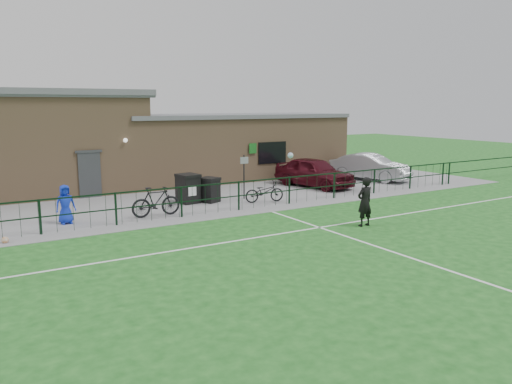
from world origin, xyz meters
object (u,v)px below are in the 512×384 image
wheelie_bin_right (209,191)px  car_silver (370,167)px  car_maroon (314,172)px  ball_ground (5,240)px  bicycle_e (264,192)px  sign_post (244,177)px  wheelie_bin_left (188,190)px  spectator_child (65,204)px  bicycle_d (156,202)px

wheelie_bin_right → car_silver: bearing=-17.4°
car_maroon → ball_ground: size_ratio=20.75×
wheelie_bin_right → ball_ground: bearing=174.1°
ball_ground → bicycle_e: bearing=7.6°
sign_post → ball_ground: bearing=-165.7°
wheelie_bin_left → ball_ground: bearing=-166.5°
car_silver → wheelie_bin_left: bearing=164.5°
car_silver → bicycle_e: size_ratio=2.57×
wheelie_bin_right → ball_ground: (-8.32, -2.66, -0.41)m
wheelie_bin_left → spectator_child: 5.47m
wheelie_bin_left → car_maroon: bearing=-3.2°
wheelie_bin_left → spectator_child: spectator_child is taller
wheelie_bin_left → bicycle_d: 2.79m
sign_post → bicycle_e: size_ratio=1.14×
sign_post → ball_ground: sign_post is taller
wheelie_bin_right → ball_ground: wheelie_bin_right is taller
wheelie_bin_right → bicycle_e: bearing=-55.4°
wheelie_bin_left → car_silver: bearing=-3.9°
wheelie_bin_left → car_maroon: 7.42m
bicycle_d → bicycle_e: bicycle_d is taller
wheelie_bin_left → car_maroon: car_maroon is taller
wheelie_bin_right → sign_post: 1.77m
car_silver → bicycle_e: (-8.61, -2.44, -0.28)m
car_maroon → bicycle_d: car_maroon is taller
car_maroon → bicycle_e: 4.98m
car_maroon → ball_ground: car_maroon is taller
bicycle_d → wheelie_bin_left: bearing=-49.3°
spectator_child → bicycle_d: bearing=-14.3°
wheelie_bin_right → spectator_child: bearing=165.3°
car_silver → ball_ground: (-18.99, -3.82, -0.66)m
car_maroon → spectator_child: car_maroon is taller
bicycle_e → ball_ground: 10.48m
car_silver → spectator_child: 16.99m
wheelie_bin_right → bicycle_d: 3.36m
ball_ground → car_silver: bearing=11.4°
car_silver → spectator_child: car_silver is taller
car_silver → wheelie_bin_right: bearing=166.5°
car_silver → bicycle_e: 8.95m
wheelie_bin_right → bicycle_d: bearing=-176.9°
wheelie_bin_right → bicycle_d: bicycle_d is taller
car_maroon → bicycle_d: size_ratio=2.34×
wheelie_bin_left → car_maroon: size_ratio=0.26×
bicycle_d → spectator_child: spectator_child is taller
bicycle_e → bicycle_d: bearing=104.4°
wheelie_bin_right → ball_ground: 8.75m
wheelie_bin_left → bicycle_d: bearing=-147.7°
wheelie_bin_left → car_silver: (11.54, 0.86, 0.15)m
bicycle_d → bicycle_e: (5.05, 0.24, -0.11)m
car_maroon → car_silver: 4.16m
wheelie_bin_left → bicycle_d: (-2.12, -1.81, -0.01)m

